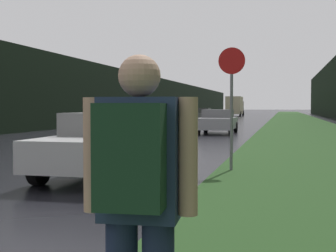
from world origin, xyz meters
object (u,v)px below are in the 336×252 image
(car_passing_near, at_px, (108,144))
(hitchhiker_with_backpack, at_px, (138,199))
(stop_sign, at_px, (232,97))
(car_passing_far, at_px, (218,121))
(delivery_truck, at_px, (235,106))
(car_oncoming, at_px, (202,115))

(car_passing_near, bearing_deg, hitchhiker_with_backpack, 112.33)
(stop_sign, xyz_separation_m, car_passing_far, (-2.45, 15.54, -1.03))
(hitchhiker_with_backpack, height_order, car_passing_far, hitchhiker_with_backpack)
(car_passing_near, relative_size, car_passing_far, 0.97)
(delivery_truck, bearing_deg, car_passing_far, -85.34)
(car_oncoming, distance_m, delivery_truck, 32.20)
(stop_sign, bearing_deg, car_passing_far, 98.98)
(stop_sign, xyz_separation_m, delivery_truck, (-6.65, 66.93, -0.01))
(car_passing_far, xyz_separation_m, car_oncoming, (-4.19, 19.21, 0.02))
(stop_sign, distance_m, car_passing_far, 15.76)
(car_oncoming, bearing_deg, car_passing_far, -77.69)
(hitchhiker_with_backpack, bearing_deg, car_passing_near, 108.16)
(hitchhiker_with_backpack, bearing_deg, delivery_truck, 91.19)
(stop_sign, distance_m, hitchhiker_with_backpack, 8.69)
(delivery_truck, bearing_deg, car_oncoming, -90.00)
(stop_sign, xyz_separation_m, car_passing_near, (-2.45, -1.57, -1.02))
(car_oncoming, bearing_deg, delivery_truck, 90.00)
(stop_sign, height_order, car_passing_near, stop_sign)
(stop_sign, xyz_separation_m, hitchhiker_with_backpack, (0.45, -8.65, -0.71))
(stop_sign, height_order, car_passing_far, stop_sign)
(hitchhiker_with_backpack, bearing_deg, car_passing_far, 92.68)
(stop_sign, bearing_deg, car_passing_near, -147.43)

